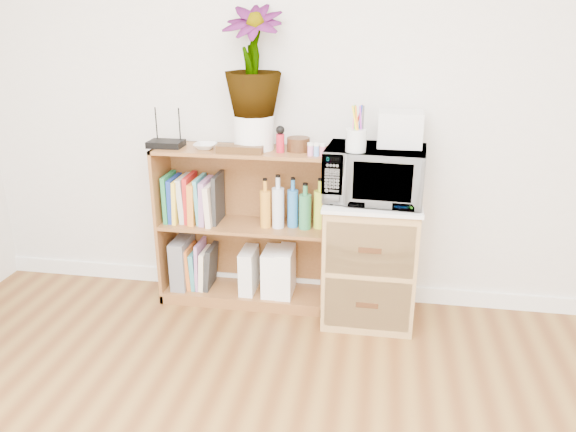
# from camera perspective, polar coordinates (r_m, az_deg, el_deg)

# --- Properties ---
(skirting_board) EXTENTS (4.00, 0.02, 0.10)m
(skirting_board) POSITION_cam_1_polar(r_m,az_deg,el_deg) (3.57, 1.70, -7.08)
(skirting_board) COLOR white
(skirting_board) RESTS_ON ground
(bookshelf) EXTENTS (1.00, 0.30, 0.95)m
(bookshelf) POSITION_cam_1_polar(r_m,az_deg,el_deg) (3.33, -4.54, -1.18)
(bookshelf) COLOR brown
(bookshelf) RESTS_ON ground
(wicker_unit) EXTENTS (0.50, 0.45, 0.70)m
(wicker_unit) POSITION_cam_1_polar(r_m,az_deg,el_deg) (3.22, 8.30, -4.53)
(wicker_unit) COLOR #9E7542
(wicker_unit) RESTS_ON ground
(microwave) EXTENTS (0.54, 0.38, 0.29)m
(microwave) POSITION_cam_1_polar(r_m,az_deg,el_deg) (3.03, 8.78, 4.24)
(microwave) COLOR white
(microwave) RESTS_ON wicker_unit
(pen_cup) EXTENTS (0.10, 0.10, 0.12)m
(pen_cup) POSITION_cam_1_polar(r_m,az_deg,el_deg) (2.89, 6.92, 7.65)
(pen_cup) COLOR silver
(pen_cup) RESTS_ON microwave
(small_appliance) EXTENTS (0.23, 0.19, 0.18)m
(small_appliance) POSITION_cam_1_polar(r_m,az_deg,el_deg) (3.04, 11.32, 8.67)
(small_appliance) COLOR silver
(small_appliance) RESTS_ON microwave
(router) EXTENTS (0.20, 0.13, 0.04)m
(router) POSITION_cam_1_polar(r_m,az_deg,el_deg) (3.30, -12.29, 7.18)
(router) COLOR black
(router) RESTS_ON bookshelf
(white_bowl) EXTENTS (0.13, 0.13, 0.03)m
(white_bowl) POSITION_cam_1_polar(r_m,az_deg,el_deg) (3.21, -8.39, 7.04)
(white_bowl) COLOR silver
(white_bowl) RESTS_ON bookshelf
(plant_pot) EXTENTS (0.22, 0.22, 0.19)m
(plant_pot) POSITION_cam_1_polar(r_m,az_deg,el_deg) (3.17, -3.48, 8.51)
(plant_pot) COLOR white
(plant_pot) RESTS_ON bookshelf
(potted_plant) EXTENTS (0.32, 0.32, 0.58)m
(potted_plant) POSITION_cam_1_polar(r_m,az_deg,el_deg) (3.12, -3.63, 15.43)
(potted_plant) COLOR #366729
(potted_plant) RESTS_ON plant_pot
(trinket_box) EXTENTS (0.25, 0.06, 0.04)m
(trinket_box) POSITION_cam_1_polar(r_m,az_deg,el_deg) (3.09, -4.94, 6.73)
(trinket_box) COLOR #341F0E
(trinket_box) RESTS_ON bookshelf
(kokeshi_doll) EXTENTS (0.04, 0.04, 0.10)m
(kokeshi_doll) POSITION_cam_1_polar(r_m,az_deg,el_deg) (3.09, -0.79, 7.40)
(kokeshi_doll) COLOR #B41627
(kokeshi_doll) RESTS_ON bookshelf
(wooden_bowl) EXTENTS (0.13, 0.13, 0.07)m
(wooden_bowl) POSITION_cam_1_polar(r_m,az_deg,el_deg) (3.13, 1.06, 7.30)
(wooden_bowl) COLOR #331C0E
(wooden_bowl) RESTS_ON bookshelf
(paint_jars) EXTENTS (0.12, 0.04, 0.06)m
(paint_jars) POSITION_cam_1_polar(r_m,az_deg,el_deg) (3.02, 2.91, 6.65)
(paint_jars) COLOR pink
(paint_jars) RESTS_ON bookshelf
(file_box) EXTENTS (0.09, 0.24, 0.31)m
(file_box) POSITION_cam_1_polar(r_m,az_deg,el_deg) (3.54, -10.64, -4.58)
(file_box) COLOR slate
(file_box) RESTS_ON bookshelf
(magazine_holder_left) EXTENTS (0.08, 0.21, 0.27)m
(magazine_holder_left) POSITION_cam_1_polar(r_m,az_deg,el_deg) (3.42, -3.99, -5.50)
(magazine_holder_left) COLOR white
(magazine_holder_left) RESTS_ON bookshelf
(magazine_holder_mid) EXTENTS (0.09, 0.22, 0.28)m
(magazine_holder_mid) POSITION_cam_1_polar(r_m,az_deg,el_deg) (3.39, -1.71, -5.61)
(magazine_holder_mid) COLOR white
(magazine_holder_mid) RESTS_ON bookshelf
(magazine_holder_right) EXTENTS (0.09, 0.23, 0.29)m
(magazine_holder_right) POSITION_cam_1_polar(r_m,az_deg,el_deg) (3.38, -0.22, -5.65)
(magazine_holder_right) COLOR white
(magazine_holder_right) RESTS_ON bookshelf
(cookbooks) EXTENTS (0.32, 0.20, 0.29)m
(cookbooks) POSITION_cam_1_polar(r_m,az_deg,el_deg) (3.36, -9.60, 1.66)
(cookbooks) COLOR #227F45
(cookbooks) RESTS_ON bookshelf
(liquor_bottles) EXTENTS (0.38, 0.07, 0.30)m
(liquor_bottles) POSITION_cam_1_polar(r_m,az_deg,el_deg) (3.22, 0.63, 1.25)
(liquor_bottles) COLOR orange
(liquor_bottles) RESTS_ON bookshelf
(lower_books) EXTENTS (0.17, 0.19, 0.30)m
(lower_books) POSITION_cam_1_polar(r_m,az_deg,el_deg) (3.51, -8.76, -5.09)
(lower_books) COLOR orange
(lower_books) RESTS_ON bookshelf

